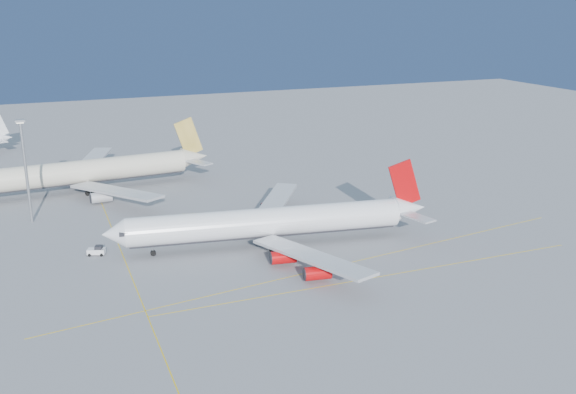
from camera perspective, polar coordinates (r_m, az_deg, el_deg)
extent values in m
plane|color=slate|center=(135.54, 3.50, -5.14)|extent=(500.00, 500.00, 0.00)
cube|color=#DEB30C|center=(126.33, 8.29, -6.99)|extent=(90.00, 0.18, 0.02)
cube|color=#DEB30C|center=(130.56, 4.63, -6.05)|extent=(118.86, 16.88, 0.02)
cube|color=#DEB30C|center=(152.76, -15.22, -3.13)|extent=(0.18, 140.00, 0.02)
cylinder|color=white|center=(138.28, -1.95, -2.23)|extent=(59.37, 14.56, 6.12)
cone|color=white|center=(135.94, -15.24, -3.19)|extent=(5.58, 6.74, 6.12)
cone|color=white|center=(147.97, 10.76, -0.98)|extent=(8.15, 6.82, 5.82)
cube|color=black|center=(135.66, -14.42, -2.88)|extent=(2.51, 6.00, 0.74)
cube|color=#B7B7BC|center=(124.45, 2.09, -5.29)|extent=(14.50, 30.81, 0.58)
cube|color=#B7B7BC|center=(155.77, -1.29, -0.66)|extent=(21.73, 28.35, 0.58)
cube|color=#B6070A|center=(145.66, 10.32, 1.19)|extent=(8.10, 1.64, 11.17)
cylinder|color=gray|center=(137.10, -11.93, -4.42)|extent=(0.25, 0.25, 2.43)
cylinder|color=black|center=(137.54, -11.90, -4.89)|extent=(1.26, 0.90, 1.16)
cylinder|color=gray|center=(135.78, -1.12, -4.26)|extent=(0.34, 0.34, 2.43)
cylinder|color=black|center=(136.22, -1.12, -4.73)|extent=(1.29, 1.11, 1.16)
cylinder|color=gray|center=(143.70, -1.87, -3.04)|extent=(0.34, 0.34, 2.43)
cylinder|color=black|center=(144.12, -1.86, -3.50)|extent=(1.29, 1.11, 1.16)
cylinder|color=#B6070A|center=(129.15, -0.41, -5.38)|extent=(5.39, 3.34, 2.64)
cylinder|color=#B6070A|center=(122.02, 2.64, -6.78)|extent=(5.39, 3.34, 2.64)
cylinder|color=#B6070A|center=(150.45, -2.42, -2.11)|extent=(5.39, 3.34, 2.64)
cylinder|color=#B6070A|center=(159.84, -1.49, -0.94)|extent=(5.39, 3.34, 2.64)
cylinder|color=beige|center=(187.27, -17.88, 2.16)|extent=(58.46, 11.47, 6.37)
cone|color=beige|center=(194.56, -8.30, 3.54)|extent=(8.33, 6.72, 6.05)
cube|color=#B7B7BC|center=(171.87, -15.07, 0.51)|extent=(21.08, 29.78, 0.61)
cube|color=#B7B7BC|center=(205.35, -17.18, 2.97)|extent=(16.56, 31.29, 0.61)
cube|color=gold|center=(192.73, -8.85, 5.29)|extent=(8.61, 1.26, 11.83)
cylinder|color=gray|center=(184.08, -17.19, 0.73)|extent=(0.36, 0.36, 2.57)
cylinder|color=black|center=(184.42, -17.16, 0.34)|extent=(1.31, 1.11, 1.23)
cylinder|color=gray|center=(192.72, -17.67, 1.39)|extent=(0.36, 0.36, 2.57)
cylinder|color=black|center=(193.05, -17.64, 1.03)|extent=(1.31, 1.11, 1.23)
cylinder|color=#B7B7BC|center=(174.84, -16.26, -0.03)|extent=(5.59, 3.26, 2.79)
cylinder|color=#B7B7BC|center=(202.36, -17.86, 2.10)|extent=(5.59, 3.26, 2.79)
cone|color=white|center=(248.26, -23.98, 4.83)|extent=(6.33, 4.88, 4.72)
cube|color=white|center=(140.82, -16.67, -4.64)|extent=(3.99, 2.92, 1.08)
cube|color=black|center=(140.40, -16.49, -4.33)|extent=(1.87, 1.93, 0.81)
cylinder|color=black|center=(140.49, -17.25, -4.96)|extent=(0.70, 0.51, 0.63)
cylinder|color=black|center=(142.18, -17.05, -4.68)|extent=(0.70, 0.51, 0.63)
cylinder|color=black|center=(139.83, -16.25, -4.97)|extent=(0.70, 0.51, 0.63)
cylinder|color=black|center=(141.53, -16.07, -4.69)|extent=(0.70, 0.51, 0.63)
cylinder|color=gray|center=(163.55, -22.24, 1.99)|extent=(0.69, 0.69, 24.50)
cube|color=gray|center=(161.07, -22.73, 6.27)|extent=(2.16, 2.16, 0.49)
cube|color=white|center=(161.13, -22.72, 6.14)|extent=(1.57, 1.57, 0.25)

